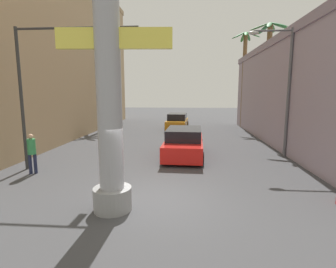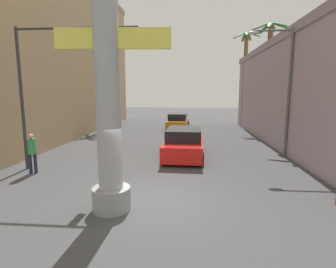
# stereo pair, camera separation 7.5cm
# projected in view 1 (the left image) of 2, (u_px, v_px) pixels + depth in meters

# --- Properties ---
(ground_plane) EXTENTS (90.79, 90.79, 0.00)m
(ground_plane) POSITION_uv_depth(u_px,v_px,m) (173.00, 143.00, 18.50)
(ground_plane) COLOR #424244
(building_left) EXTENTS (6.54, 28.02, 13.91)m
(building_left) POSITION_uv_depth(u_px,v_px,m) (45.00, 50.00, 21.29)
(building_left) COLOR tan
(building_left) RESTS_ON ground
(building_right) EXTENTS (8.52, 23.88, 7.12)m
(building_right) POSITION_uv_depth(u_px,v_px,m) (336.00, 92.00, 17.16)
(building_right) COLOR #9E8C99
(building_right) RESTS_ON ground
(neon_sign_pole) EXTENTS (3.53, 1.14, 10.16)m
(neon_sign_pole) POSITION_uv_depth(u_px,v_px,m) (107.00, 41.00, 7.18)
(neon_sign_pole) COLOR #9E9EA3
(neon_sign_pole) RESTS_ON ground
(street_lamp) EXTENTS (2.37, 0.28, 6.91)m
(street_lamp) POSITION_uv_depth(u_px,v_px,m) (282.00, 80.00, 14.13)
(street_lamp) COLOR #59595E
(street_lamp) RESTS_ON ground
(traffic_light_mast) EXTENTS (5.43, 0.32, 6.32)m
(traffic_light_mast) POSITION_uv_depth(u_px,v_px,m) (54.00, 71.00, 11.40)
(traffic_light_mast) COLOR #333333
(traffic_light_mast) RESTS_ON ground
(car_lead) EXTENTS (2.29, 5.22, 1.56)m
(car_lead) POSITION_uv_depth(u_px,v_px,m) (184.00, 143.00, 14.69)
(car_lead) COLOR black
(car_lead) RESTS_ON ground
(car_far) EXTENTS (2.16, 4.74, 1.56)m
(car_far) POSITION_uv_depth(u_px,v_px,m) (177.00, 122.00, 25.35)
(car_far) COLOR black
(car_far) RESTS_ON ground
(palm_tree_far_left) EXTENTS (3.33, 3.13, 8.78)m
(palm_tree_far_left) POSITION_uv_depth(u_px,v_px,m) (112.00, 72.00, 26.35)
(palm_tree_far_left) COLOR brown
(palm_tree_far_left) RESTS_ON ground
(palm_tree_far_right) EXTENTS (2.78, 2.77, 9.60)m
(palm_tree_far_right) POSITION_uv_depth(u_px,v_px,m) (244.00, 71.00, 26.72)
(palm_tree_far_right) COLOR brown
(palm_tree_far_right) RESTS_ON ground
(palm_tree_mid_right) EXTENTS (2.93, 2.83, 8.56)m
(palm_tree_mid_right) POSITION_uv_depth(u_px,v_px,m) (268.00, 70.00, 19.31)
(palm_tree_mid_right) COLOR brown
(palm_tree_mid_right) RESTS_ON ground
(pedestrian_curb_left) EXTENTS (0.46, 0.46, 1.76)m
(pedestrian_curb_left) POSITION_uv_depth(u_px,v_px,m) (32.00, 151.00, 11.36)
(pedestrian_curb_left) COLOR #1E233F
(pedestrian_curb_left) RESTS_ON ground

